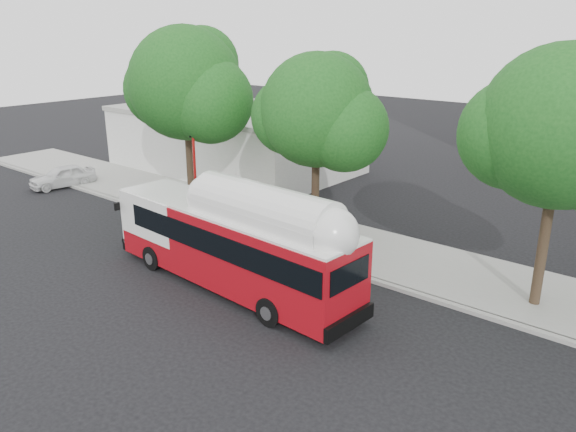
{
  "coord_description": "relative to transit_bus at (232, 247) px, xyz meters",
  "views": [
    {
      "loc": [
        13.63,
        -13.82,
        9.52
      ],
      "look_at": [
        -0.15,
        3.0,
        2.21
      ],
      "focal_mm": 35.0,
      "sensor_mm": 36.0,
      "label": 1
    }
  ],
  "objects": [
    {
      "name": "street_tree_left",
      "position": [
        -8.06,
        5.51,
        4.94
      ],
      "size": [
        6.67,
        5.8,
        9.74
      ],
      "color": "#2D2116",
      "rests_on": "ground"
    },
    {
      "name": "parked_car",
      "position": [
        -18.52,
        3.57,
        -0.99
      ],
      "size": [
        4.19,
        2.27,
        1.35
      ],
      "primitive_type": "imported",
      "rotation": [
        0.0,
        0.0,
        -0.18
      ],
      "color": "silver",
      "rests_on": "ground"
    },
    {
      "name": "signal_pole",
      "position": [
        -6.89,
        4.36,
        0.74
      ],
      "size": [
        0.13,
        0.44,
        4.69
      ],
      "color": "#B31513",
      "rests_on": "ground"
    },
    {
      "name": "sidewalk",
      "position": [
        0.47,
        6.45,
        -1.59
      ],
      "size": [
        60.0,
        5.0,
        0.15
      ],
      "primitive_type": "cube",
      "color": "gray",
      "rests_on": "ground"
    },
    {
      "name": "street_tree_right",
      "position": [
        9.91,
        5.81,
        4.59
      ],
      "size": [
        6.21,
        5.4,
        9.18
      ],
      "color": "#2D2116",
      "rests_on": "ground"
    },
    {
      "name": "red_curb_segment",
      "position": [
        -2.53,
        3.85,
        -1.58
      ],
      "size": [
        10.0,
        0.32,
        0.16
      ],
      "primitive_type": "cube",
      "color": "maroon",
      "rests_on": "ground"
    },
    {
      "name": "street_tree_mid",
      "position": [
        -0.12,
        6.01,
        4.24
      ],
      "size": [
        5.75,
        5.0,
        8.62
      ],
      "color": "#2D2116",
      "rests_on": "ground"
    },
    {
      "name": "ground",
      "position": [
        0.47,
        -0.05,
        -1.66
      ],
      "size": [
        120.0,
        120.0,
        0.0
      ],
      "primitive_type": "plane",
      "color": "black",
      "rests_on": "ground"
    },
    {
      "name": "low_commercial_bldg",
      "position": [
        -13.53,
        13.95,
        0.49
      ],
      "size": [
        16.2,
        10.2,
        4.25
      ],
      "color": "silver",
      "rests_on": "ground"
    },
    {
      "name": "transit_bus",
      "position": [
        0.0,
        0.0,
        0.0
      ],
      "size": [
        12.15,
        3.15,
        3.56
      ],
      "rotation": [
        0.0,
        0.0,
        -0.06
      ],
      "color": "#9D0A13",
      "rests_on": "ground"
    },
    {
      "name": "curb_strip",
      "position": [
        0.47,
        3.85,
        -1.59
      ],
      "size": [
        60.0,
        0.3,
        0.15
      ],
      "primitive_type": "cube",
      "color": "gray",
      "rests_on": "ground"
    }
  ]
}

